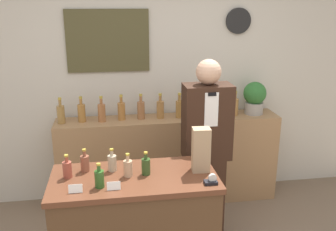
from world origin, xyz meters
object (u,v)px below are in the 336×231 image
object	(u,v)px
shopkeeper	(206,151)
potted_plant	(255,97)
tape_dispenser	(211,181)
paper_bag	(201,150)

from	to	relation	value
shopkeeper	potted_plant	size ratio (longest dim) A/B	4.74
shopkeeper	tape_dispenser	bearing A→B (deg)	-102.21
shopkeeper	potted_plant	bearing A→B (deg)	43.18
potted_plant	tape_dispenser	bearing A→B (deg)	-120.96
paper_bag	tape_dispenser	bearing A→B (deg)	-83.53
shopkeeper	paper_bag	xyz separation A→B (m)	(-0.19, -0.57, 0.26)
potted_plant	tape_dispenser	xyz separation A→B (m)	(-0.86, -1.43, -0.19)
potted_plant	paper_bag	size ratio (longest dim) A/B	1.05
potted_plant	shopkeeper	bearing A→B (deg)	-136.82
potted_plant	paper_bag	xyz separation A→B (m)	(-0.88, -1.22, -0.05)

